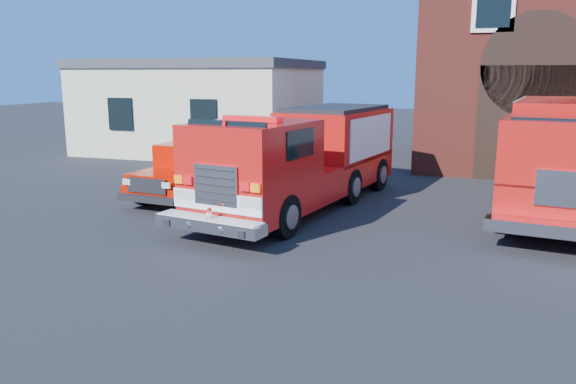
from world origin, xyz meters
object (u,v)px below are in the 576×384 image
(side_building, at_px, (204,105))
(pickup_truck, at_px, (196,171))
(fire_engine, at_px, (305,157))
(secondary_truck, at_px, (565,152))

(side_building, relative_size, pickup_truck, 1.96)
(side_building, distance_m, pickup_truck, 10.85)
(side_building, height_order, pickup_truck, side_building)
(fire_engine, height_order, secondary_truck, secondary_truck)
(side_building, height_order, secondary_truck, side_building)
(side_building, xyz_separation_m, secondary_truck, (15.04, -8.24, -0.58))
(fire_engine, distance_m, secondary_truck, 7.14)
(secondary_truck, bearing_deg, pickup_truck, -171.81)
(side_building, xyz_separation_m, fire_engine, (8.15, -10.11, -0.78))
(fire_engine, relative_size, pickup_truck, 1.77)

